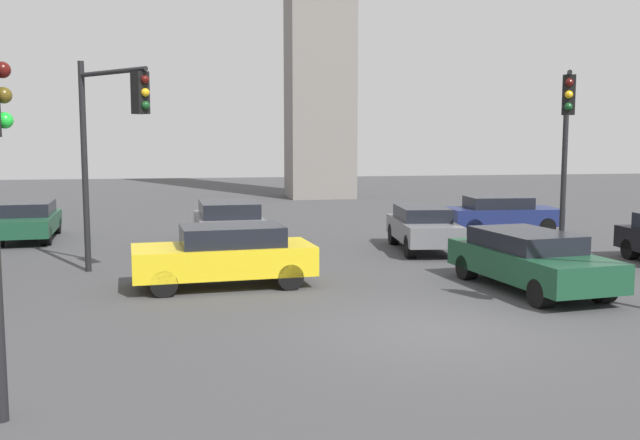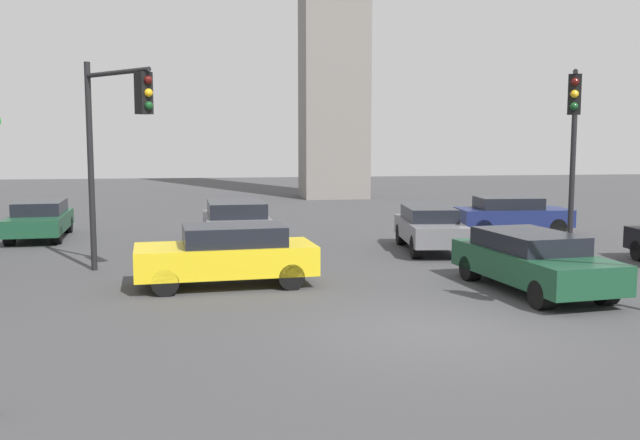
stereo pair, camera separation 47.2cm
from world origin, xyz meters
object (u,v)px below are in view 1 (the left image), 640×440
Objects in this scene: traffic_light_1 at (110,126)px; car_1 at (502,214)px; traffic_light_0 at (567,126)px; car_2 at (226,255)px; car_0 at (229,223)px; car_5 at (29,220)px; car_3 at (423,227)px; car_7 at (529,259)px.

traffic_light_1 is 1.33× the size of car_1.
traffic_light_0 reaches higher than car_2.
car_5 is (-6.82, 2.68, -0.07)m from car_0.
car_5 is at bearing -87.79° from traffic_light_0.
traffic_light_1 is 10.04m from car_3.
traffic_light_1 is at bearing -67.25° from car_3.
car_0 is (3.19, 4.83, -3.06)m from traffic_light_1.
car_2 reaches higher than car_0.
traffic_light_0 is 0.97× the size of traffic_light_1.
traffic_light_1 is at bearing -151.60° from car_1.
traffic_light_0 is 1.11× the size of car_7.
car_2 is 7.78m from car_3.
traffic_light_1 is 1.26× the size of car_2.
car_2 is at bearing -49.47° from car_3.
traffic_light_0 is 1.22× the size of car_2.
traffic_light_1 is 1.31× the size of car_3.
car_0 is at bearing 106.89° from traffic_light_1.
car_1 is at bearing -161.41° from traffic_light_0.
car_3 is (5.96, -2.09, -0.02)m from car_0.
car_0 is at bearing 64.60° from car_5.
car_1 is at bearing 134.32° from car_3.
car_3 is at bearing 68.28° from car_0.
car_1 is at bearing 94.36° from car_0.
car_7 is at bearing 161.64° from car_2.
car_1 is (10.15, 1.21, -0.03)m from car_0.
car_1 reaches higher than car_7.
car_1 is (1.14, 6.42, -3.12)m from traffic_light_0.
traffic_light_0 is 10.03m from car_2.
traffic_light_1 is 6.54m from car_0.
traffic_light_1 reaches higher than traffic_light_0.
car_1 is 17.04m from car_5.
car_2 reaches higher than car_3.
car_7 is at bearing 36.14° from car_0.
car_3 is at bearing -137.72° from car_1.
traffic_light_1 is 8.91m from car_5.
car_2 is at bearing -6.38° from car_0.
car_0 is (-9.01, 5.21, -3.09)m from traffic_light_0.
car_5 is (-12.79, 4.77, -0.04)m from car_3.
car_2 is 11.17m from car_5.
car_2 reaches higher than car_7.
car_3 is 13.65m from car_5.
car_5 is (-15.83, 7.89, -3.15)m from traffic_light_0.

